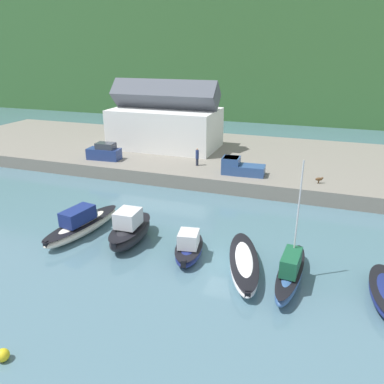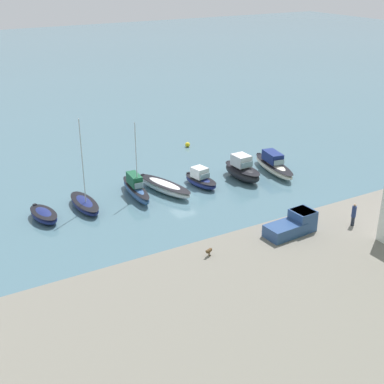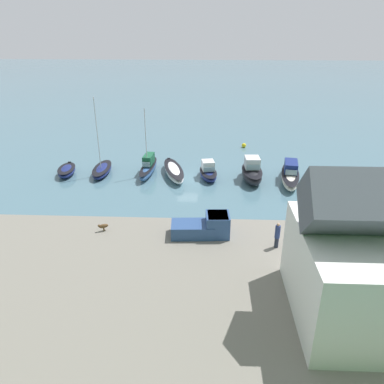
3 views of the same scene
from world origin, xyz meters
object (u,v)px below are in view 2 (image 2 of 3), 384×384
object	(u,v)px
moored_boat_4	(136,189)
mooring_buoy_0	(188,145)
moored_boat_2	(201,180)
moored_boat_3	(165,187)
moored_boat_6	(44,215)
moored_boat_0	(273,165)
moored_boat_5	(85,204)
pickup_truck_1	(294,224)
dog_on_quay	(209,251)
person_on_quay	(354,214)
moored_boat_1	(242,170)

from	to	relation	value
moored_boat_4	mooring_buoy_0	distance (m)	17.45
moored_boat_2	moored_boat_3	xyz separation A→B (m)	(4.31, -0.56, -0.16)
moored_boat_2	moored_boat_6	size ratio (longest dim) A/B	1.07
moored_boat_3	mooring_buoy_0	distance (m)	15.56
moored_boat_0	moored_boat_5	bearing A→B (deg)	5.78
moored_boat_2	pickup_truck_1	xyz separation A→B (m)	(0.18, 16.31, 1.63)
moored_boat_0	mooring_buoy_0	size ratio (longest dim) A/B	12.84
moored_boat_0	dog_on_quay	distance (m)	24.22
moored_boat_4	person_on_quay	size ratio (longest dim) A/B	3.97
pickup_truck_1	moored_boat_6	bearing A→B (deg)	-136.41
pickup_truck_1	mooring_buoy_0	bearing A→B (deg)	165.84
moored_boat_2	moored_boat_5	distance (m)	13.48
moored_boat_0	moored_boat_3	world-z (taller)	moored_boat_0
moored_boat_3	dog_on_quay	world-z (taller)	dog_on_quay
moored_boat_2	pickup_truck_1	distance (m)	16.39
person_on_quay	moored_boat_6	bearing A→B (deg)	-38.15
moored_boat_2	moored_boat_5	world-z (taller)	moored_boat_5
moored_boat_1	moored_boat_4	distance (m)	12.94
moored_boat_0	moored_boat_2	xyz separation A→B (m)	(9.90, -0.62, -0.09)
moored_boat_3	moored_boat_6	distance (m)	13.53
moored_boat_3	moored_boat_4	xyz separation A→B (m)	(3.24, -0.50, 0.29)
moored_boat_4	mooring_buoy_0	xyz separation A→B (m)	(-13.02, -11.60, -0.57)
dog_on_quay	person_on_quay	bearing A→B (deg)	-122.43
pickup_truck_1	person_on_quay	bearing A→B (deg)	70.93
moored_boat_0	moored_boat_3	xyz separation A→B (m)	(14.21, -1.18, -0.25)
moored_boat_2	moored_boat_6	distance (m)	17.84
moored_boat_0	moored_boat_1	world-z (taller)	moored_boat_1
moored_boat_5	mooring_buoy_0	xyz separation A→B (m)	(-18.92, -11.84, -0.22)
moored_boat_1	pickup_truck_1	bearing A→B (deg)	68.75
moored_boat_0	pickup_truck_1	size ratio (longest dim) A/B	1.79
moored_boat_5	moored_boat_6	bearing A→B (deg)	4.88
moored_boat_0	pickup_truck_1	bearing A→B (deg)	66.58
pickup_truck_1	dog_on_quay	bearing A→B (deg)	-95.09
pickup_truck_1	moored_boat_4	bearing A→B (deg)	-160.11
moored_boat_2	person_on_quay	world-z (taller)	person_on_quay
moored_boat_0	moored_boat_6	xyz separation A→B (m)	(27.73, -0.95, -0.32)
moored_boat_5	moored_boat_4	bearing A→B (deg)	-179.21
moored_boat_3	person_on_quay	bearing A→B (deg)	102.25
moored_boat_2	moored_boat_5	bearing A→B (deg)	-13.09
moored_boat_0	dog_on_quay	xyz separation A→B (m)	(18.67, 15.39, 1.18)
moored_boat_1	dog_on_quay	bearing A→B (deg)	45.56
pickup_truck_1	moored_boat_5	bearing A→B (deg)	-145.34
moored_boat_0	dog_on_quay	world-z (taller)	moored_boat_0
moored_boat_4	person_on_quay	distance (m)	23.00
moored_boat_6	moored_boat_4	bearing A→B (deg)	175.42
pickup_truck_1	dog_on_quay	xyz separation A→B (m)	(8.59, -0.30, -0.36)
moored_boat_6	person_on_quay	world-z (taller)	person_on_quay
moored_boat_0	moored_boat_2	world-z (taller)	moored_boat_0
moored_boat_1	dog_on_quay	size ratio (longest dim) A/B	6.93
moored_boat_2	moored_boat_4	world-z (taller)	moored_boat_4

